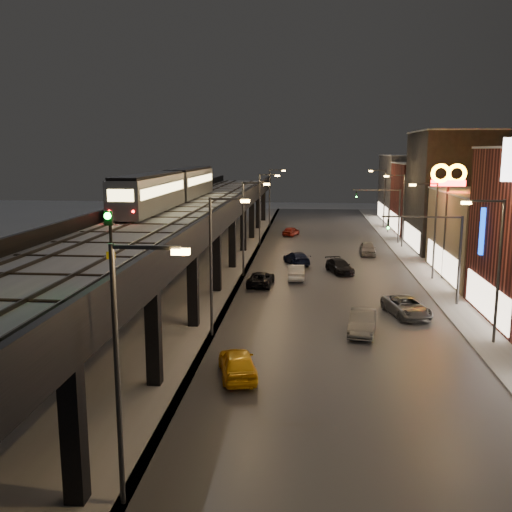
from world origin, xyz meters
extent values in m
plane|color=silver|center=(0.00, 0.00, 0.00)|extent=(220.00, 220.00, 0.00)
cube|color=#46474D|center=(7.50, 35.00, 0.03)|extent=(17.00, 120.00, 0.06)
cube|color=#9FA1A8|center=(17.50, 35.00, 0.07)|extent=(4.00, 120.00, 0.14)
cube|color=#9FA1A8|center=(-6.00, 35.00, 0.03)|extent=(11.00, 120.00, 0.06)
cube|color=black|center=(-6.00, 32.00, 5.80)|extent=(9.00, 100.00, 1.00)
cube|color=black|center=(-2.30, -5.00, 2.65)|extent=(0.70, 0.70, 5.30)
cube|color=black|center=(-9.70, 5.00, 2.65)|extent=(0.70, 0.70, 5.30)
cube|color=black|center=(-2.30, 5.00, 2.65)|extent=(0.70, 0.70, 5.30)
cube|color=black|center=(-6.00, 5.00, 5.15)|extent=(8.00, 0.60, 0.50)
cube|color=black|center=(-9.70, 15.00, 2.65)|extent=(0.70, 0.70, 5.30)
cube|color=black|center=(-2.30, 15.00, 2.65)|extent=(0.70, 0.70, 5.30)
cube|color=black|center=(-6.00, 15.00, 5.15)|extent=(8.00, 0.60, 0.50)
cube|color=black|center=(-9.70, 25.00, 2.65)|extent=(0.70, 0.70, 5.30)
cube|color=black|center=(-2.30, 25.00, 2.65)|extent=(0.70, 0.70, 5.30)
cube|color=black|center=(-6.00, 25.00, 5.15)|extent=(8.00, 0.60, 0.50)
cube|color=black|center=(-9.70, 35.00, 2.65)|extent=(0.70, 0.70, 5.30)
cube|color=black|center=(-2.30, 35.00, 2.65)|extent=(0.70, 0.70, 5.30)
cube|color=black|center=(-6.00, 35.00, 5.15)|extent=(8.00, 0.60, 0.50)
cube|color=black|center=(-9.70, 45.00, 2.65)|extent=(0.70, 0.70, 5.30)
cube|color=black|center=(-2.30, 45.00, 2.65)|extent=(0.70, 0.70, 5.30)
cube|color=black|center=(-6.00, 45.00, 5.15)|extent=(8.00, 0.60, 0.50)
cube|color=black|center=(-9.70, 55.00, 2.65)|extent=(0.70, 0.70, 5.30)
cube|color=black|center=(-2.30, 55.00, 2.65)|extent=(0.70, 0.70, 5.30)
cube|color=black|center=(-6.00, 55.00, 5.15)|extent=(8.00, 0.60, 0.50)
cube|color=black|center=(-9.70, 65.00, 2.65)|extent=(0.70, 0.70, 5.30)
cube|color=black|center=(-2.30, 65.00, 2.65)|extent=(0.70, 0.70, 5.30)
cube|color=black|center=(-6.00, 65.00, 5.15)|extent=(8.00, 0.60, 0.50)
cube|color=black|center=(-9.70, 75.00, 2.65)|extent=(0.70, 0.70, 5.30)
cube|color=black|center=(-2.30, 75.00, 2.65)|extent=(0.70, 0.70, 5.30)
cube|color=black|center=(-6.00, 75.00, 5.15)|extent=(8.00, 0.60, 0.50)
cube|color=#B2B7C1|center=(-6.00, 32.00, 6.38)|extent=(8.40, 100.00, 0.16)
cube|color=#332D28|center=(-9.22, 32.00, 6.54)|extent=(0.08, 98.00, 0.16)
cube|color=#332D28|center=(-7.78, 32.00, 6.54)|extent=(0.08, 98.00, 0.16)
cube|color=#332D28|center=(-4.72, 32.00, 6.54)|extent=(0.08, 98.00, 0.16)
cube|color=#332D28|center=(-3.28, 32.00, 6.54)|extent=(0.08, 98.00, 0.16)
cube|color=black|center=(-6.00, 2.00, 6.49)|extent=(7.80, 0.24, 0.06)
cube|color=black|center=(-6.00, 18.00, 6.49)|extent=(7.80, 0.24, 0.06)
cube|color=black|center=(-6.00, 34.00, 6.49)|extent=(7.80, 0.24, 0.06)
cube|color=black|center=(-6.00, 50.00, 6.49)|extent=(7.80, 0.24, 0.06)
cube|color=black|center=(-6.00, 66.00, 6.49)|extent=(7.80, 0.24, 0.06)
cube|color=black|center=(-1.65, 32.00, 6.85)|extent=(0.30, 100.00, 1.10)
cube|color=black|center=(-10.35, 32.00, 6.85)|extent=(0.30, 100.00, 1.10)
cube|color=beige|center=(17.95, 18.00, 1.60)|extent=(0.10, 9.60, 2.40)
cube|color=#7C6D54|center=(24.00, 32.00, 4.00)|extent=(12.00, 15.00, 8.00)
cube|color=beige|center=(17.95, 32.00, 1.60)|extent=(0.10, 12.00, 2.40)
cube|color=black|center=(24.00, 48.00, 7.00)|extent=(12.00, 13.00, 14.00)
cube|color=beige|center=(17.95, 48.00, 1.60)|extent=(0.10, 10.40, 2.40)
cube|color=#B2B7C1|center=(24.00, 48.00, 14.08)|extent=(12.20, 13.20, 0.16)
cube|color=maroon|center=(24.00, 62.00, 5.00)|extent=(12.00, 12.00, 10.00)
cube|color=beige|center=(17.95, 62.00, 1.60)|extent=(0.10, 9.60, 2.40)
cube|color=#B2B7C1|center=(24.00, 62.00, 10.08)|extent=(12.20, 12.20, 0.16)
cube|color=#434346|center=(24.00, 76.00, 5.50)|extent=(12.00, 16.00, 11.00)
cube|color=beige|center=(17.95, 76.00, 1.60)|extent=(0.10, 12.80, 2.40)
cube|color=#B2B7C1|center=(24.00, 76.00, 11.08)|extent=(12.20, 16.20, 0.16)
cylinder|color=#38383A|center=(-0.70, -5.00, 4.50)|extent=(0.18, 0.18, 9.00)
cube|color=#38383A|center=(0.40, -5.00, 8.90)|extent=(2.20, 0.12, 0.12)
cube|color=#FFB953|center=(1.50, -5.00, 8.78)|extent=(0.55, 0.28, 0.18)
cylinder|color=#38383A|center=(-0.70, 13.00, 4.50)|extent=(0.18, 0.18, 9.00)
cube|color=#38383A|center=(0.40, 13.00, 8.90)|extent=(2.20, 0.12, 0.12)
cube|color=#FFB953|center=(1.50, 13.00, 8.78)|extent=(0.55, 0.28, 0.18)
cylinder|color=#38383A|center=(17.00, 13.00, 4.50)|extent=(0.18, 0.18, 9.00)
cube|color=#38383A|center=(15.90, 13.00, 8.90)|extent=(2.20, 0.12, 0.12)
cube|color=#FFB953|center=(14.80, 13.00, 8.78)|extent=(0.55, 0.28, 0.18)
cylinder|color=#38383A|center=(-0.70, 31.00, 4.50)|extent=(0.18, 0.18, 9.00)
cube|color=#38383A|center=(0.40, 31.00, 8.90)|extent=(2.20, 0.12, 0.12)
cube|color=#FFB953|center=(1.50, 31.00, 8.78)|extent=(0.55, 0.28, 0.18)
cylinder|color=#38383A|center=(17.00, 31.00, 4.50)|extent=(0.18, 0.18, 9.00)
cube|color=#38383A|center=(15.90, 31.00, 8.90)|extent=(2.20, 0.12, 0.12)
cube|color=#FFB953|center=(14.80, 31.00, 8.78)|extent=(0.55, 0.28, 0.18)
cylinder|color=#38383A|center=(-0.70, 49.00, 4.50)|extent=(0.18, 0.18, 9.00)
cube|color=#38383A|center=(0.40, 49.00, 8.90)|extent=(2.20, 0.12, 0.12)
cube|color=#FFB953|center=(1.50, 49.00, 8.78)|extent=(0.55, 0.28, 0.18)
cylinder|color=#38383A|center=(17.00, 49.00, 4.50)|extent=(0.18, 0.18, 9.00)
cube|color=#38383A|center=(15.90, 49.00, 8.90)|extent=(2.20, 0.12, 0.12)
cube|color=#FFB953|center=(14.80, 49.00, 8.78)|extent=(0.55, 0.28, 0.18)
cylinder|color=#38383A|center=(-0.70, 67.00, 4.50)|extent=(0.18, 0.18, 9.00)
cube|color=#38383A|center=(0.40, 67.00, 8.90)|extent=(2.20, 0.12, 0.12)
cube|color=#FFB953|center=(1.50, 67.00, 8.78)|extent=(0.55, 0.28, 0.18)
cylinder|color=#38383A|center=(17.00, 67.00, 4.50)|extent=(0.18, 0.18, 9.00)
cube|color=#38383A|center=(15.90, 67.00, 8.90)|extent=(2.20, 0.12, 0.12)
cube|color=#FFB953|center=(14.80, 67.00, 8.78)|extent=(0.55, 0.28, 0.18)
cylinder|color=#38383A|center=(17.00, 22.00, 3.50)|extent=(0.20, 0.20, 7.00)
cube|color=#38383A|center=(14.00, 22.00, 6.90)|extent=(6.00, 0.12, 0.12)
imported|color=black|center=(11.50, 22.00, 6.40)|extent=(0.20, 0.16, 1.00)
sphere|color=#0CFF26|center=(11.50, 21.85, 6.15)|extent=(0.18, 0.18, 0.18)
cylinder|color=#38383A|center=(17.00, 52.00, 3.50)|extent=(0.20, 0.20, 7.00)
cube|color=#38383A|center=(14.00, 52.00, 6.90)|extent=(6.00, 0.12, 0.12)
imported|color=black|center=(11.50, 52.00, 6.40)|extent=(0.20, 0.16, 1.00)
sphere|color=#0CFF26|center=(11.50, 51.85, 6.15)|extent=(0.18, 0.18, 0.18)
cube|color=gray|center=(-8.50, 27.18, 8.12)|extent=(2.64, 15.96, 3.01)
cube|color=black|center=(-8.50, 27.18, 9.74)|extent=(2.37, 15.50, 0.23)
cube|color=#F6DB86|center=(-9.83, 27.18, 8.54)|extent=(0.05, 14.59, 0.82)
cube|color=#F6DB86|center=(-7.17, 27.18, 8.54)|extent=(0.05, 14.59, 0.82)
cube|color=gray|center=(-8.50, 44.27, 8.12)|extent=(2.64, 15.96, 3.01)
cube|color=black|center=(-8.50, 44.27, 9.74)|extent=(2.37, 15.50, 0.23)
cube|color=#F6DB86|center=(-9.83, 44.27, 8.54)|extent=(0.05, 14.59, 0.82)
cube|color=#F6DB86|center=(-7.17, 44.27, 8.54)|extent=(0.05, 14.59, 0.82)
cube|color=#F6DB86|center=(-8.50, 19.19, 8.58)|extent=(2.01, 0.05, 0.91)
sphere|color=#FF0C0C|center=(-9.41, 19.17, 7.40)|extent=(0.18, 0.18, 0.18)
sphere|color=#FF0C0C|center=(-7.59, 19.17, 7.40)|extent=(0.18, 0.18, 0.18)
cylinder|color=black|center=(-2.10, -1.11, 8.11)|extent=(0.12, 0.12, 2.97)
cube|color=black|center=(-2.10, -1.23, 9.34)|extent=(0.32, 0.18, 0.54)
sphere|color=#0CFF26|center=(-2.10, -1.35, 9.44)|extent=(0.26, 0.26, 0.26)
cube|color=yellow|center=(-2.10, -1.21, 7.91)|extent=(0.35, 0.04, 0.30)
imported|color=yellow|center=(1.82, 6.27, 0.77)|extent=(2.79, 4.79, 1.53)
imported|color=white|center=(4.37, 29.84, 0.70)|extent=(1.62, 4.30, 1.40)
imported|color=black|center=(1.30, 27.11, 0.62)|extent=(2.33, 4.57, 1.24)
imported|color=#0F1633|center=(4.26, 36.98, 0.67)|extent=(3.27, 4.99, 1.34)
imported|color=maroon|center=(3.00, 57.55, 0.63)|extent=(2.61, 4.00, 1.27)
imported|color=#515356|center=(9.05, 14.28, 0.75)|extent=(2.29, 4.77, 1.51)
imported|color=slate|center=(12.60, 18.61, 0.70)|extent=(3.49, 5.44, 1.39)
imported|color=black|center=(8.54, 33.10, 0.65)|extent=(3.05, 4.82, 1.30)
imported|color=gray|center=(12.26, 43.37, 0.74)|extent=(1.88, 4.37, 1.47)
cylinder|color=#38383A|center=(18.00, 31.32, 4.31)|extent=(0.24, 0.24, 8.63)
cube|color=#FF0C0C|center=(18.00, 31.32, 8.95)|extent=(3.02, 0.25, 0.54)
torus|color=orange|center=(17.30, 31.32, 9.81)|extent=(1.77, 0.46, 1.75)
torus|color=orange|center=(18.70, 31.32, 9.81)|extent=(1.77, 0.46, 1.75)
cylinder|color=#38383A|center=(18.50, 19.88, 2.36)|extent=(0.28, 0.28, 4.72)
cube|color=#0439D6|center=(18.50, 19.88, 6.14)|extent=(1.51, 0.35, 3.40)
camera|label=1|loc=(5.41, -22.04, 11.86)|focal=40.00mm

